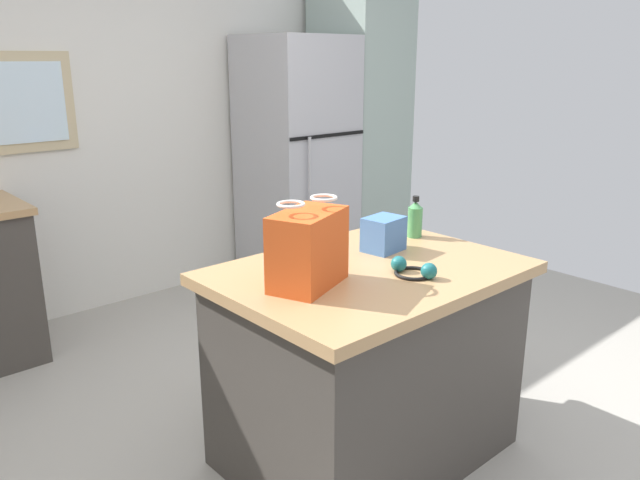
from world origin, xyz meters
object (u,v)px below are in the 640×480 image
shopping_bag (308,248)px  kitchen_island (367,363)px  small_box (384,234)px  bottle (415,219)px  ear_defenders (413,270)px  tall_cabinet (359,126)px  refrigerator (297,160)px

shopping_bag → kitchen_island: bearing=-1.8°
kitchen_island → shopping_bag: bearing=178.2°
small_box → kitchen_island: bearing=-150.8°
kitchen_island → small_box: small_box is taller
kitchen_island → bottle: bottle is taller
shopping_bag → ear_defenders: shopping_bag is taller
ear_defenders → tall_cabinet: bearing=48.9°
kitchen_island → bottle: bearing=19.2°
bottle → small_box: bearing=-169.6°
shopping_bag → small_box: bearing=11.5°
refrigerator → small_box: (-1.10, -1.92, 0.02)m
small_box → bottle: (0.27, 0.05, 0.01)m
kitchen_island → bottle: 0.73m
kitchen_island → tall_cabinet: (2.00, 2.04, 0.70)m
refrigerator → ear_defenders: refrigerator is taller
ear_defenders → bottle: bearing=39.4°
bottle → ear_defenders: size_ratio=0.99×
small_box → ear_defenders: small_box is taller
refrigerator → bottle: size_ratio=9.35×
kitchen_island → small_box: 0.56m
kitchen_island → shopping_bag: 0.66m
kitchen_island → shopping_bag: size_ratio=3.40×
ear_defenders → shopping_bag: bearing=153.5°
kitchen_island → tall_cabinet: bearing=45.6°
kitchen_island → refrigerator: (1.32, 2.04, 0.48)m
tall_cabinet → refrigerator: bearing=-180.0°
refrigerator → small_box: bearing=-119.9°
small_box → ear_defenders: 0.34m
tall_cabinet → bottle: bearing=-129.0°
refrigerator → shopping_bag: refrigerator is taller
ear_defenders → refrigerator: bearing=60.5°
kitchen_island → shopping_bag: shopping_bag is taller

